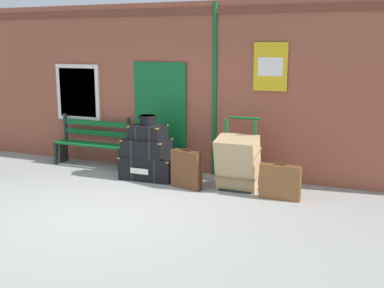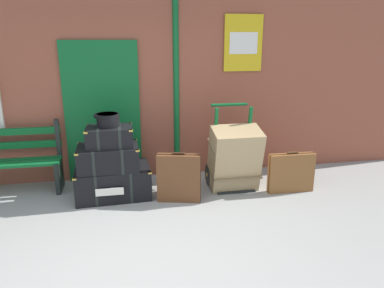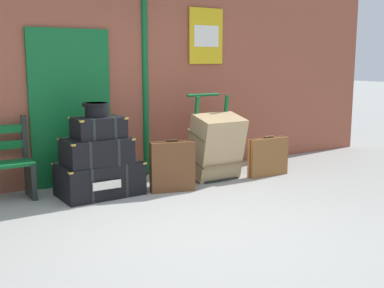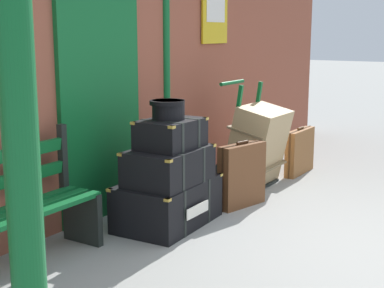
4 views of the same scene
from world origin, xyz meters
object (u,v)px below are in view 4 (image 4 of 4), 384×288
at_px(steamer_trunk_middle, 169,166).
at_px(suitcase_oxblood, 300,152).
at_px(large_brown_trunk, 258,145).
at_px(steamer_trunk_top, 171,134).
at_px(steamer_trunk_base, 168,203).
at_px(porters_trolley, 244,160).
at_px(platform_bench, 4,215).
at_px(round_hatbox, 168,108).
at_px(lamp_post, 25,206).
at_px(suitcase_caramel, 242,175).

bearing_deg(steamer_trunk_middle, suitcase_oxblood, -6.15).
bearing_deg(large_brown_trunk, steamer_trunk_top, 178.25).
xyz_separation_m(steamer_trunk_base, porters_trolley, (1.71, 0.07, 0.06)).
height_order(platform_bench, porters_trolley, porters_trolley).
xyz_separation_m(steamer_trunk_base, steamer_trunk_top, (-0.01, -0.05, 0.66)).
distance_m(steamer_trunk_base, steamer_trunk_top, 0.66).
bearing_deg(steamer_trunk_top, round_hatbox, 119.09).
xyz_separation_m(lamp_post, steamer_trunk_middle, (2.70, 1.18, -0.54)).
distance_m(steamer_trunk_base, suitcase_caramel, 0.94).
height_order(steamer_trunk_base, suitcase_caramel, suitcase_caramel).
height_order(round_hatbox, suitcase_caramel, round_hatbox).
height_order(steamer_trunk_base, steamer_trunk_top, steamer_trunk_top).
xyz_separation_m(platform_bench, suitcase_oxblood, (4.02, -0.73, -0.16)).
bearing_deg(platform_bench, porters_trolley, -5.95).
distance_m(steamer_trunk_middle, large_brown_trunk, 1.76).
bearing_deg(platform_bench, round_hatbox, -16.18).
height_order(platform_bench, round_hatbox, round_hatbox).
bearing_deg(suitcase_oxblood, steamer_trunk_base, 172.74).
height_order(steamer_trunk_top, suitcase_oxblood, steamer_trunk_top).
bearing_deg(porters_trolley, suitcase_oxblood, -26.72).
bearing_deg(round_hatbox, steamer_trunk_top, -60.91).
relative_size(steamer_trunk_base, suitcase_oxblood, 1.55).
xyz_separation_m(platform_bench, steamer_trunk_base, (1.53, -0.41, -0.23)).
xyz_separation_m(round_hatbox, suitcase_oxblood, (2.51, -0.29, -0.82)).
distance_m(lamp_post, round_hatbox, 2.98).
bearing_deg(suitcase_caramel, porters_trolley, 25.41).
height_order(lamp_post, large_brown_trunk, lamp_post).
bearing_deg(steamer_trunk_middle, round_hatbox, 35.85).
relative_size(round_hatbox, suitcase_oxblood, 0.49).
bearing_deg(platform_bench, steamer_trunk_base, -15.05).
bearing_deg(steamer_trunk_base, suitcase_caramel, -20.49).
bearing_deg(round_hatbox, lamp_post, -156.26).
bearing_deg(suitcase_oxblood, large_brown_trunk, 164.19).
distance_m(steamer_trunk_top, large_brown_trunk, 1.77).
bearing_deg(lamp_post, large_brown_trunk, 14.20).
xyz_separation_m(steamer_trunk_top, suitcase_caramel, (0.88, -0.28, -0.54)).
distance_m(round_hatbox, suitcase_caramel, 1.22).
bearing_deg(porters_trolley, lamp_post, -163.76).
bearing_deg(steamer_trunk_middle, steamer_trunk_base, 45.82).
relative_size(lamp_post, porters_trolley, 2.44).
height_order(round_hatbox, large_brown_trunk, round_hatbox).
distance_m(steamer_trunk_base, round_hatbox, 0.89).
bearing_deg(steamer_trunk_base, suitcase_oxblood, -7.26).
height_order(platform_bench, steamer_trunk_middle, platform_bench).
height_order(lamp_post, steamer_trunk_middle, lamp_post).
height_order(large_brown_trunk, suitcase_caramel, large_brown_trunk).
height_order(lamp_post, platform_bench, lamp_post).
bearing_deg(steamer_trunk_middle, porters_trolley, 3.83).
relative_size(steamer_trunk_middle, large_brown_trunk, 0.86).
bearing_deg(porters_trolley, large_brown_trunk, -90.00).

